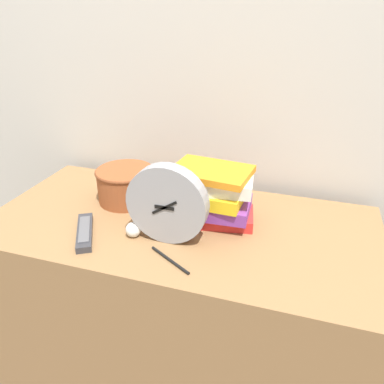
# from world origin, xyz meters

# --- Properties ---
(wall_back) EXTENTS (6.00, 0.04, 2.40)m
(wall_back) POSITION_xyz_m (0.00, 0.67, 1.20)
(wall_back) COLOR beige
(wall_back) RESTS_ON ground_plane
(desk) EXTENTS (1.24, 0.60, 0.77)m
(desk) POSITION_xyz_m (0.00, 0.30, 0.39)
(desk) COLOR olive
(desk) RESTS_ON ground_plane
(desk_clock) EXTENTS (0.24, 0.05, 0.24)m
(desk_clock) POSITION_xyz_m (0.00, 0.20, 0.89)
(desk_clock) COLOR #99999E
(desk_clock) RESTS_ON desk
(book_stack) EXTENTS (0.27, 0.19, 0.18)m
(book_stack) POSITION_xyz_m (0.10, 0.34, 0.86)
(book_stack) COLOR red
(book_stack) RESTS_ON desk
(basket) EXTENTS (0.20, 0.20, 0.12)m
(basket) POSITION_xyz_m (-0.23, 0.39, 0.83)
(basket) COLOR #994C28
(basket) RESTS_ON desk
(tv_remote) EXTENTS (0.14, 0.19, 0.02)m
(tv_remote) POSITION_xyz_m (-0.25, 0.14, 0.78)
(tv_remote) COLOR #333338
(tv_remote) RESTS_ON desk
(crumpled_paper_ball) EXTENTS (0.05, 0.05, 0.05)m
(crumpled_paper_ball) POSITION_xyz_m (-0.11, 0.18, 0.79)
(crumpled_paper_ball) COLOR white
(crumpled_paper_ball) RESTS_ON desk
(pen) EXTENTS (0.14, 0.09, 0.01)m
(pen) POSITION_xyz_m (0.04, 0.10, 0.77)
(pen) COLOR black
(pen) RESTS_ON desk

